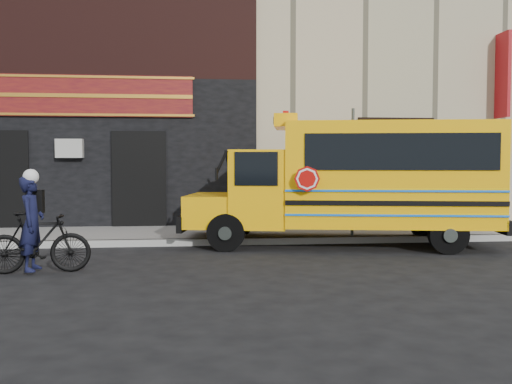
{
  "coord_description": "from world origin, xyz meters",
  "views": [
    {
      "loc": [
        -1.69,
        -10.3,
        1.89
      ],
      "look_at": [
        -0.39,
        1.85,
        1.24
      ],
      "focal_mm": 40.0,
      "sensor_mm": 36.0,
      "label": 1
    }
  ],
  "objects_px": {
    "bicycle": "(38,243)",
    "school_bus": "(357,179)",
    "sign_pole": "(353,169)",
    "cyclist": "(32,226)"
  },
  "relations": [
    {
      "from": "bicycle",
      "to": "school_bus",
      "type": "bearing_deg",
      "value": -73.93
    },
    {
      "from": "sign_pole",
      "to": "cyclist",
      "type": "relative_size",
      "value": 1.95
    },
    {
      "from": "sign_pole",
      "to": "bicycle",
      "type": "height_order",
      "value": "sign_pole"
    },
    {
      "from": "bicycle",
      "to": "cyclist",
      "type": "bearing_deg",
      "value": 89.17
    },
    {
      "from": "sign_pole",
      "to": "cyclist",
      "type": "xyz_separation_m",
      "value": [
        -6.44,
        -3.17,
        -0.93
      ]
    },
    {
      "from": "school_bus",
      "to": "cyclist",
      "type": "height_order",
      "value": "school_bus"
    },
    {
      "from": "sign_pole",
      "to": "cyclist",
      "type": "height_order",
      "value": "sign_pole"
    },
    {
      "from": "school_bus",
      "to": "sign_pole",
      "type": "distance_m",
      "value": 0.74
    },
    {
      "from": "bicycle",
      "to": "cyclist",
      "type": "xyz_separation_m",
      "value": [
        -0.09,
        -0.01,
        0.28
      ]
    },
    {
      "from": "school_bus",
      "to": "bicycle",
      "type": "distance_m",
      "value": 6.8
    }
  ]
}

